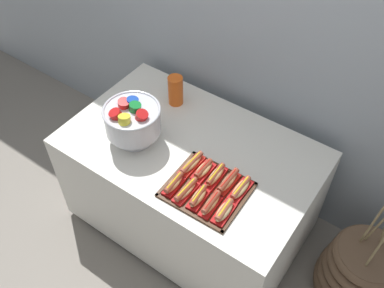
{
  "coord_description": "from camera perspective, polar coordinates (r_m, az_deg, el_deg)",
  "views": [
    {
      "loc": [
        0.95,
        -1.34,
        2.55
      ],
      "look_at": [
        0.02,
        -0.02,
        0.8
      ],
      "focal_mm": 40.25,
      "sensor_mm": 36.0,
      "label": 1
    }
  ],
  "objects": [
    {
      "name": "ground_plane",
      "position": [
        3.03,
        -0.12,
        -9.97
      ],
      "size": [
        10.0,
        10.0,
        0.0
      ],
      "primitive_type": "plane",
      "color": "gray"
    },
    {
      "name": "back_wall",
      "position": [
        2.48,
        7.91,
        16.53
      ],
      "size": [
        6.0,
        0.1,
        2.6
      ],
      "primitive_type": "cube",
      "color": "#9EA8B2",
      "rests_on": "ground_plane"
    },
    {
      "name": "buffet_table",
      "position": [
        2.71,
        -0.13,
        -5.43
      ],
      "size": [
        1.45,
        0.9,
        0.75
      ],
      "color": "white",
      "rests_on": "ground_plane"
    },
    {
      "name": "floor_vase",
      "position": [
        2.77,
        21.25,
        -15.59
      ],
      "size": [
        0.47,
        0.47,
        1.02
      ],
      "color": "brown",
      "rests_on": "ground_plane"
    },
    {
      "name": "serving_tray",
      "position": [
        2.24,
        1.99,
        -6.1
      ],
      "size": [
        0.41,
        0.37,
        0.01
      ],
      "color": "#472B19",
      "rests_on": "buffet_table"
    },
    {
      "name": "hot_dog_0",
      "position": [
        2.22,
        -2.42,
        -5.31
      ],
      "size": [
        0.06,
        0.15,
        0.06
      ],
      "color": "#B21414",
      "rests_on": "serving_tray"
    },
    {
      "name": "hot_dog_1",
      "position": [
        2.2,
        -0.81,
        -6.21
      ],
      "size": [
        0.06,
        0.17,
        0.06
      ],
      "color": "red",
      "rests_on": "serving_tray"
    },
    {
      "name": "hot_dog_2",
      "position": [
        2.17,
        0.84,
        -7.05
      ],
      "size": [
        0.07,
        0.16,
        0.06
      ],
      "color": "#B21414",
      "rests_on": "serving_tray"
    },
    {
      "name": "hot_dog_3",
      "position": [
        2.15,
        2.53,
        -7.93
      ],
      "size": [
        0.06,
        0.17,
        0.06
      ],
      "color": "red",
      "rests_on": "serving_tray"
    },
    {
      "name": "hot_dog_4",
      "position": [
        2.13,
        4.26,
        -8.88
      ],
      "size": [
        0.07,
        0.16,
        0.06
      ],
      "color": "#B21414",
      "rests_on": "serving_tray"
    },
    {
      "name": "hot_dog_5",
      "position": [
        2.31,
        -0.05,
        -2.65
      ],
      "size": [
        0.07,
        0.18,
        0.06
      ],
      "color": "red",
      "rests_on": "serving_tray"
    },
    {
      "name": "hot_dog_6",
      "position": [
        2.28,
        1.52,
        -3.44
      ],
      "size": [
        0.07,
        0.16,
        0.06
      ],
      "color": "#B21414",
      "rests_on": "serving_tray"
    },
    {
      "name": "hot_dog_7",
      "position": [
        2.26,
        3.13,
        -4.23
      ],
      "size": [
        0.06,
        0.18,
        0.06
      ],
      "color": "#B21414",
      "rests_on": "serving_tray"
    },
    {
      "name": "hot_dog_8",
      "position": [
        2.23,
        4.78,
        -5.01
      ],
      "size": [
        0.06,
        0.18,
        0.06
      ],
      "color": "red",
      "rests_on": "serving_tray"
    },
    {
      "name": "hot_dog_9",
      "position": [
        2.22,
        6.45,
        -5.93
      ],
      "size": [
        0.07,
        0.17,
        0.06
      ],
      "color": "#B21414",
      "rests_on": "serving_tray"
    },
    {
      "name": "punch_bowl",
      "position": [
        2.38,
        -7.93,
        3.23
      ],
      "size": [
        0.32,
        0.32,
        0.27
      ],
      "color": "silver",
      "rests_on": "buffet_table"
    },
    {
      "name": "cup_stack",
      "position": [
        2.64,
        -2.19,
        7.12
      ],
      "size": [
        0.09,
        0.09,
        0.19
      ],
      "color": "#EA5B19",
      "rests_on": "buffet_table"
    }
  ]
}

